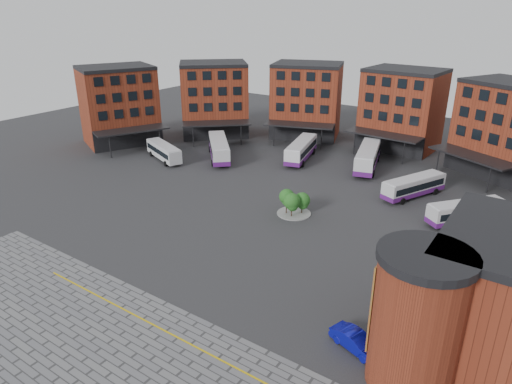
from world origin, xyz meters
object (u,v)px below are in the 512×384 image
Objects in this scene: bus_b at (219,148)px; bus_e at (414,186)px; tree_island at (294,201)px; bus_a at (164,151)px; blue_car at (356,342)px; bus_f at (467,212)px; bus_c at (301,150)px; bus_d at (368,157)px.

bus_e is at bearing -39.53° from bus_b.
bus_a is at bearing 167.31° from tree_island.
bus_a is at bearing 79.58° from blue_car.
bus_f is at bearing -6.89° from bus_e.
bus_a is 0.84× the size of bus_c.
bus_c is at bearing -32.72° from bus_a.
bus_c is at bearing -170.55° from bus_e.
bus_d is at bearing -40.44° from bus_a.
tree_island is at bearing -107.25° from bus_d.
bus_f is (7.94, -4.83, -0.03)m from bus_e.
bus_d reaches higher than blue_car.
bus_b is (-22.49, 12.75, -0.01)m from tree_island.
tree_island is 24.93m from blue_car.
bus_a is 9.55m from bus_b.
bus_a is 0.93× the size of bus_b.
bus_d is (11.23, 2.20, 0.13)m from bus_c.
blue_car is at bearing -96.50° from bus_a.
bus_b is 2.44× the size of blue_car.
bus_a is 1.08× the size of bus_f.
bus_d reaches higher than bus_b.
bus_c is 2.69× the size of blue_car.
bus_b reaches higher than tree_island.
tree_island is 18.31m from bus_e.
bus_d reaches higher than tree_island.
bus_c is 1.29× the size of bus_f.
bus_d reaches higher than bus_f.
bus_f is at bearing -64.00° from bus_a.
bus_e is at bearing -53.42° from bus_d.
blue_car is (38.97, -31.42, -1.15)m from bus_b.
tree_island is at bearing 59.72° from blue_car.
tree_island is at bearing -80.48° from bus_a.
bus_e reaches higher than bus_a.
bus_f is 2.08× the size of blue_car.
bus_d is at bearing -176.10° from bus_f.
bus_b reaches higher than bus_e.
tree_island reaches higher than bus_c.
tree_island is 0.43× the size of bus_a.
blue_car is (16.48, -18.67, -1.16)m from tree_island.
bus_b is at bearing -161.50° from bus_c.
bus_e is 2.32× the size of blue_car.
tree_island is 0.47× the size of bus_f.
bus_c reaches higher than bus_f.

